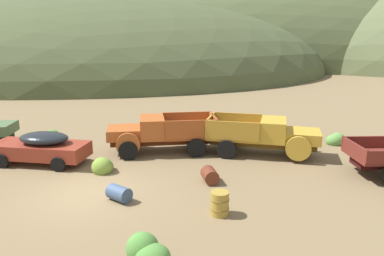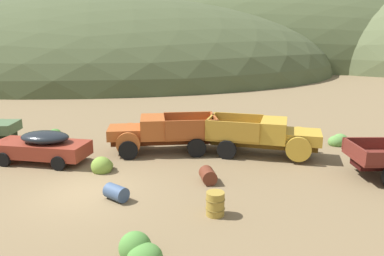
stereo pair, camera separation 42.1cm
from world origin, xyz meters
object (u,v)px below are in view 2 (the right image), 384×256
car_rust_red (38,146)px  oil_drum_tipped (208,175)px  oil_drum_foreground (215,204)px  truck_mustard (270,136)px  truck_oxide_orange (156,133)px  oil_drum_by_truck (116,193)px

car_rust_red → oil_drum_tipped: bearing=173.2°
oil_drum_foreground → truck_mustard: bearing=71.9°
car_rust_red → truck_oxide_orange: size_ratio=0.83×
oil_drum_by_truck → oil_drum_foreground: size_ratio=1.25×
car_rust_red → oil_drum_foreground: size_ratio=5.88×
oil_drum_by_truck → oil_drum_tipped: (3.23, 2.15, 0.02)m
truck_oxide_orange → oil_drum_tipped: bearing=115.1°
oil_drum_foreground → oil_drum_tipped: bearing=100.5°
car_rust_red → oil_drum_tipped: 8.55m
oil_drum_tipped → car_rust_red: bearing=170.4°
truck_oxide_orange → oil_drum_foreground: truck_oxide_orange is taller
truck_mustard → oil_drum_by_truck: (-6.01, -6.22, -0.74)m
car_rust_red → oil_drum_by_truck: size_ratio=4.69×
car_rust_red → truck_oxide_orange: bearing=-152.4°
truck_mustard → oil_drum_by_truck: bearing=-126.5°
truck_oxide_orange → oil_drum_tipped: 5.03m
truck_mustard → oil_drum_tipped: truck_mustard is taller
truck_mustard → oil_drum_foreground: bearing=-100.6°
oil_drum_tipped → oil_drum_foreground: oil_drum_foreground is taller
car_rust_red → oil_drum_foreground: 9.91m
truck_mustard → oil_drum_foreground: 7.28m
truck_mustard → oil_drum_tipped: 4.98m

